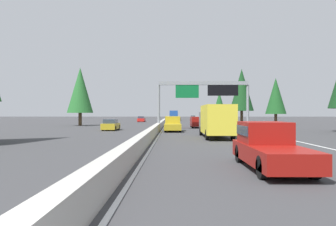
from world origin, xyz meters
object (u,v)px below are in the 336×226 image
object	(u,v)px
oncoming_far	(141,119)
conifer_left_near	(80,90)
sedan_near_center	(209,121)
sedan_far_center	(193,118)
sign_gantry_overhead	(204,91)
conifer_right_far	(242,90)
conifer_right_distant	(219,103)
bus_near_right	(174,115)
pickup_mid_right	(268,145)
box_truck_distant_a	(216,120)
sedan_mid_left	(224,124)
conifer_right_mid	(276,96)
pickup_mid_center	(173,124)
oncoming_near	(111,125)
minivan_distant_b	(197,122)

from	to	relation	value
oncoming_far	conifer_left_near	xyz separation A→B (m)	(-26.12, 8.59, 5.75)
sedan_near_center	sedan_far_center	xyz separation A→B (m)	(53.76, -0.21, 0.00)
sign_gantry_overhead	conifer_right_far	size ratio (longest dim) A/B	0.98
sedan_near_center	conifer_right_distant	bearing A→B (deg)	-11.43
bus_near_right	conifer_right_far	world-z (taller)	conifer_right_far
pickup_mid_right	box_truck_distant_a	size ratio (longest dim) A/B	0.66
sedan_mid_left	conifer_left_near	size ratio (longest dim) A/B	0.42
conifer_right_mid	conifer_right_distant	distance (m)	31.83
sign_gantry_overhead	pickup_mid_center	distance (m)	7.76
sedan_mid_left	conifer_right_far	world-z (taller)	conifer_right_far
bus_near_right	oncoming_near	size ratio (longest dim) A/B	2.61
box_truck_distant_a	conifer_right_mid	size ratio (longest dim) A/B	0.89
sedan_far_center	conifer_left_near	distance (m)	63.28
sedan_near_center	oncoming_far	size ratio (longest dim) A/B	1.00
sign_gantry_overhead	bus_near_right	world-z (taller)	sign_gantry_overhead
sedan_far_center	pickup_mid_center	world-z (taller)	pickup_mid_center
bus_near_right	oncoming_far	xyz separation A→B (m)	(-18.65, 8.56, -1.03)
conifer_right_far	conifer_left_near	xyz separation A→B (m)	(-19.67, 33.57, -1.47)
minivan_distant_b	oncoming_far	world-z (taller)	minivan_distant_b
sign_gantry_overhead	oncoming_near	size ratio (longest dim) A/B	2.88
conifer_right_mid	conifer_right_distant	size ratio (longest dim) A/B	1.09
sedan_near_center	conifer_right_mid	bearing A→B (deg)	-73.97
box_truck_distant_a	conifer_right_mid	xyz separation A→B (m)	(37.09, -17.40, 4.22)
bus_near_right	conifer_right_distant	size ratio (longest dim) A/B	1.31
oncoming_far	conifer_right_far	distance (m)	26.79
bus_near_right	conifer_right_mid	distance (m)	42.13
pickup_mid_right	conifer_left_near	world-z (taller)	conifer_left_near
pickup_mid_right	conifer_right_mid	xyz separation A→B (m)	(53.17, -17.43, 4.91)
minivan_distant_b	conifer_left_near	distance (m)	22.77
box_truck_distant_a	conifer_right_distant	size ratio (longest dim) A/B	0.97
oncoming_far	conifer_left_near	bearing A→B (deg)	-18.21
sedan_far_center	bus_near_right	bearing A→B (deg)	152.28
sedan_far_center	conifer_right_distant	bearing A→B (deg)	-159.75
sedan_near_center	conifer_right_distant	world-z (taller)	conifer_right_distant
pickup_mid_right	sign_gantry_overhead	bearing A→B (deg)	-0.91
sign_gantry_overhead	sedan_near_center	bearing A→B (deg)	-8.68
bus_near_right	box_truck_distant_a	bearing A→B (deg)	-177.17
box_truck_distant_a	minivan_distant_b	distance (m)	20.84
sign_gantry_overhead	conifer_left_near	world-z (taller)	conifer_left_near
pickup_mid_right	sedan_mid_left	world-z (taller)	pickup_mid_right
box_truck_distant_a	conifer_right_far	bearing A→B (deg)	-14.84
sedan_far_center	oncoming_near	distance (m)	75.57
conifer_left_near	pickup_mid_center	bearing A→B (deg)	-137.23
sign_gantry_overhead	oncoming_near	bearing A→B (deg)	100.06
sign_gantry_overhead	sedan_near_center	world-z (taller)	sign_gantry_overhead
sign_gantry_overhead	conifer_right_distant	distance (m)	53.98
pickup_mid_center	conifer_left_near	distance (m)	25.42
sedan_far_center	conifer_right_distant	world-z (taller)	conifer_right_distant
conifer_right_distant	conifer_left_near	distance (m)	50.30
oncoming_near	conifer_right_far	distance (m)	43.91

